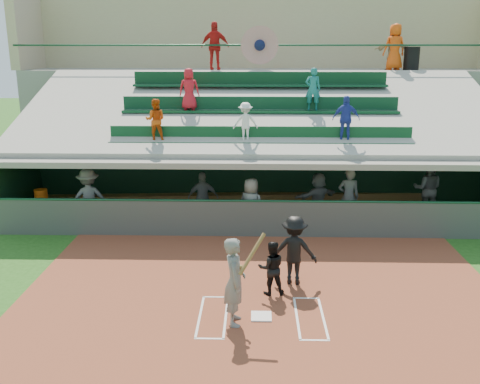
{
  "coord_description": "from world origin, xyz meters",
  "views": [
    {
      "loc": [
        -0.16,
        -10.18,
        5.51
      ],
      "look_at": [
        -0.55,
        3.5,
        1.8
      ],
      "focal_mm": 40.0,
      "sensor_mm": 36.0,
      "label": 1
    }
  ],
  "objects_px": {
    "trash_bin": "(411,59)",
    "home_plate": "(261,316)",
    "catcher": "(271,268)",
    "batter_at_plate": "(235,281)",
    "water_cooler": "(41,196)",
    "white_table": "(41,213)"
  },
  "relations": [
    {
      "from": "trash_bin",
      "to": "home_plate",
      "type": "bearing_deg",
      "value": -116.42
    },
    {
      "from": "trash_bin",
      "to": "catcher",
      "type": "bearing_deg",
      "value": -117.73
    },
    {
      "from": "batter_at_plate",
      "to": "water_cooler",
      "type": "height_order",
      "value": "batter_at_plate"
    },
    {
      "from": "white_table",
      "to": "water_cooler",
      "type": "height_order",
      "value": "water_cooler"
    },
    {
      "from": "catcher",
      "to": "white_table",
      "type": "bearing_deg",
      "value": -40.81
    },
    {
      "from": "white_table",
      "to": "trash_bin",
      "type": "xyz_separation_m",
      "value": [
        13.23,
        6.53,
        4.68
      ]
    },
    {
      "from": "home_plate",
      "to": "white_table",
      "type": "relative_size",
      "value": 0.54
    },
    {
      "from": "white_table",
      "to": "home_plate",
      "type": "bearing_deg",
      "value": -22.25
    },
    {
      "from": "trash_bin",
      "to": "water_cooler",
      "type": "bearing_deg",
      "value": -153.8
    },
    {
      "from": "batter_at_plate",
      "to": "catcher",
      "type": "relative_size",
      "value": 1.54
    },
    {
      "from": "batter_at_plate",
      "to": "water_cooler",
      "type": "xyz_separation_m",
      "value": [
        -6.43,
        6.28,
        -0.01
      ]
    },
    {
      "from": "catcher",
      "to": "water_cooler",
      "type": "distance_m",
      "value": 8.72
    },
    {
      "from": "home_plate",
      "to": "water_cooler",
      "type": "relative_size",
      "value": 1.05
    },
    {
      "from": "white_table",
      "to": "trash_bin",
      "type": "height_order",
      "value": "trash_bin"
    },
    {
      "from": "batter_at_plate",
      "to": "trash_bin",
      "type": "relative_size",
      "value": 2.08
    },
    {
      "from": "home_plate",
      "to": "trash_bin",
      "type": "relative_size",
      "value": 0.46
    },
    {
      "from": "trash_bin",
      "to": "batter_at_plate",
      "type": "bearing_deg",
      "value": -117.92
    },
    {
      "from": "water_cooler",
      "to": "white_table",
      "type": "bearing_deg",
      "value": -129.12
    },
    {
      "from": "white_table",
      "to": "catcher",
      "type": "bearing_deg",
      "value": -15.59
    },
    {
      "from": "catcher",
      "to": "white_table",
      "type": "distance_m",
      "value": 8.72
    },
    {
      "from": "catcher",
      "to": "trash_bin",
      "type": "bearing_deg",
      "value": -124.64
    },
    {
      "from": "water_cooler",
      "to": "trash_bin",
      "type": "height_order",
      "value": "trash_bin"
    }
  ]
}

